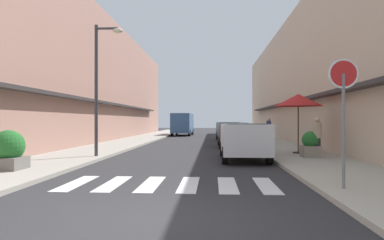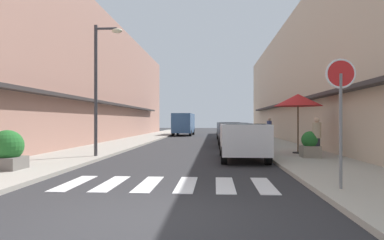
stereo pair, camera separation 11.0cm
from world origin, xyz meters
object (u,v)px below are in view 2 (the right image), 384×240
Objects in this scene: planter_corner at (7,150)px; street_lamp at (100,76)px; parked_car_mid at (234,132)px; pedestrian_walking_near at (317,137)px; parked_car_far at (229,129)px; cafe_umbrella at (298,100)px; pedestrian_walking_far at (269,129)px; parked_car_near at (243,137)px; delivery_van at (184,122)px; round_street_sign at (341,89)px; planter_midblock at (310,145)px.

street_lamp is at bearing 70.07° from planter_corner.
parked_car_mid is 2.70× the size of pedestrian_walking_near.
cafe_umbrella is (2.61, -12.02, 1.58)m from parked_car_far.
parked_car_far is 2.57× the size of pedestrian_walking_far.
parked_car_near is at bearing -102.76° from pedestrian_walking_near.
pedestrian_walking_near is at bearing -72.26° from delivery_van.
pedestrian_walking_near is at bearing -0.66° from street_lamp.
cafe_umbrella reaches higher than parked_car_near.
pedestrian_walking_far is (1.14, 17.07, -1.27)m from round_street_sign.
round_street_sign is (1.57, -13.21, 1.35)m from parked_car_mid.
parked_car_near reaches higher than planter_midblock.
parked_car_mid is 13.38m from round_street_sign.
parked_car_near is 0.81× the size of delivery_van.
parked_car_mid is at bearing 48.71° from street_lamp.
planter_corner is at bearing 164.94° from round_street_sign.
pedestrian_walking_far is at bearing 55.44° from planter_corner.
pedestrian_walking_near reaches higher than planter_midblock.
parked_car_mid is 9.29m from street_lamp.
round_street_sign is 2.69× the size of planter_midblock.
street_lamp reaches higher than parked_car_mid.
round_street_sign is (6.04, -29.46, 0.86)m from delivery_van.
round_street_sign is at bearing -83.20° from parked_car_mid.
cafe_umbrella reaches higher than pedestrian_walking_near.
delivery_van is 14.33m from pedestrian_walking_far.
round_street_sign is 9.97m from street_lamp.
pedestrian_walking_far is at bearing 75.67° from parked_car_near.
planter_midblock is 0.42m from pedestrian_walking_near.
parked_car_near is at bearing -178.17° from planter_midblock.
parked_car_far is 0.79× the size of delivery_van.
parked_car_mid is (0.00, 6.78, -0.00)m from parked_car_near.
pedestrian_walking_near is at bearing 69.64° from pedestrian_walking_far.
planter_corner is 0.74× the size of pedestrian_walking_near.
street_lamp is (-5.90, 0.07, 2.52)m from parked_car_near.
parked_car_mid is 4.14× the size of planter_midblock.
street_lamp is at bearing -168.73° from cafe_umbrella.
parked_car_far is 15.14m from street_lamp.
cafe_umbrella is at bearing 82.81° from round_street_sign.
parked_car_near is 0.81× the size of street_lamp.
planter_corner is at bearing -124.34° from parked_car_mid.
parked_car_near is 6.78m from parked_car_mid.
round_street_sign is at bearing 64.75° from pedestrian_walking_far.
planter_midblock is at bearing 0.13° from street_lamp.
street_lamp is at bearing -113.28° from parked_car_far.
street_lamp reaches higher than planter_midblock.
parked_car_far reaches higher than planter_corner.
planter_midblock is at bearing -130.46° from pedestrian_walking_near.
street_lamp is 2.04× the size of cafe_umbrella.
parked_car_far is 14.12m from pedestrian_walking_near.
planter_corner is (-2.92, -27.05, -0.71)m from delivery_van.
delivery_van reaches higher than planter_midblock.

